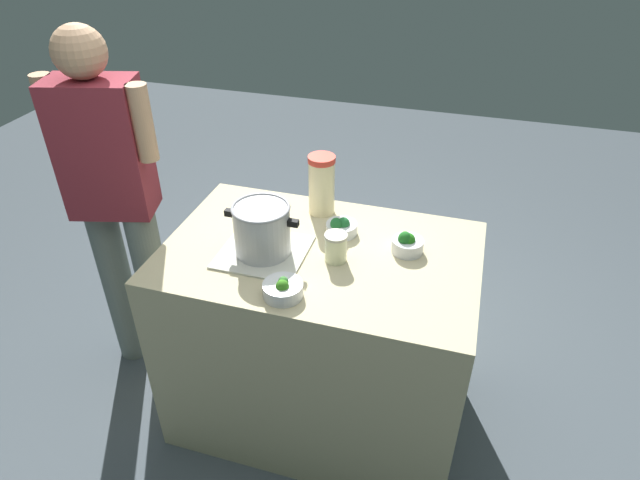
{
  "coord_description": "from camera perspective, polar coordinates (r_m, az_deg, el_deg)",
  "views": [
    {
      "loc": [
        -0.48,
        1.62,
        2.09
      ],
      "look_at": [
        0.0,
        0.0,
        0.95
      ],
      "focal_mm": 30.61,
      "sensor_mm": 36.0,
      "label": 1
    }
  ],
  "objects": [
    {
      "name": "lemonade_pitcher",
      "position": [
        2.25,
        0.16,
        5.81
      ],
      "size": [
        0.11,
        0.11,
        0.26
      ],
      "color": "beige",
      "rests_on": "counter_slab"
    },
    {
      "name": "dish_cloth",
      "position": [
        2.07,
        -5.91,
        -1.24
      ],
      "size": [
        0.32,
        0.31,
        0.01
      ],
      "primitive_type": "cube",
      "color": "beige",
      "rests_on": "counter_slab"
    },
    {
      "name": "broccoli_bowl_back",
      "position": [
        2.07,
        9.11,
        -0.39
      ],
      "size": [
        0.12,
        0.12,
        0.09
      ],
      "color": "silver",
      "rests_on": "counter_slab"
    },
    {
      "name": "cooking_pot",
      "position": [
        2.01,
        -6.09,
        1.19
      ],
      "size": [
        0.28,
        0.22,
        0.19
      ],
      "color": "#B7B7BC",
      "rests_on": "dish_cloth"
    },
    {
      "name": "broccoli_bowl_center",
      "position": [
        2.15,
        2.23,
        1.37
      ],
      "size": [
        0.12,
        0.12,
        0.08
      ],
      "color": "silver",
      "rests_on": "counter_slab"
    },
    {
      "name": "person_cook",
      "position": [
        2.5,
        -20.56,
        3.63
      ],
      "size": [
        0.5,
        0.28,
        1.65
      ],
      "color": "slate",
      "rests_on": "ground_plane"
    },
    {
      "name": "mason_jar",
      "position": [
        1.99,
        1.66,
        -0.76
      ],
      "size": [
        0.08,
        0.08,
        0.11
      ],
      "color": "beige",
      "rests_on": "counter_slab"
    },
    {
      "name": "ground_plane",
      "position": [
        2.69,
        -0.0,
        -16.96
      ],
      "size": [
        8.0,
        8.0,
        0.0
      ],
      "primitive_type": "plane",
      "color": "#485158"
    },
    {
      "name": "broccoli_bowl_front",
      "position": [
        1.85,
        -3.9,
        -5.13
      ],
      "size": [
        0.14,
        0.14,
        0.07
      ],
      "color": "silver",
      "rests_on": "counter_slab"
    },
    {
      "name": "counter_slab",
      "position": [
        2.35,
        -0.0,
        -10.09
      ],
      "size": [
        1.2,
        0.77,
        0.9
      ],
      "primitive_type": "cube",
      "color": "#C0B289",
      "rests_on": "ground_plane"
    }
  ]
}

